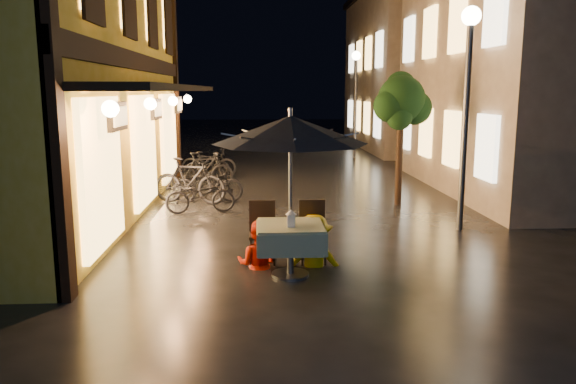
{
  "coord_description": "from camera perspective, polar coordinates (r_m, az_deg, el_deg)",
  "views": [
    {
      "loc": [
        -0.98,
        -8.51,
        2.7
      ],
      "look_at": [
        -0.49,
        0.03,
        1.15
      ],
      "focal_mm": 35.0,
      "sensor_mm": 36.0,
      "label": 1
    }
  ],
  "objects": [
    {
      "name": "streetlamp_far",
      "position": [
        22.86,
        6.89,
        10.75
      ],
      "size": [
        0.36,
        0.36,
        4.23
      ],
      "color": "#59595E",
      "rests_on": "ground"
    },
    {
      "name": "cafe_chair_left",
      "position": [
        8.93,
        -2.62,
        -3.73
      ],
      "size": [
        0.42,
        0.42,
        0.97
      ],
      "color": "black",
      "rests_on": "ground"
    },
    {
      "name": "bicycle_1",
      "position": [
        13.71,
        -9.96,
        1.13
      ],
      "size": [
        1.92,
        1.07,
        1.11
      ],
      "primitive_type": "imported",
      "rotation": [
        0.0,
        0.0,
        1.26
      ],
      "color": "black",
      "rests_on": "ground"
    },
    {
      "name": "table_lantern",
      "position": [
        8.0,
        0.3,
        -2.59
      ],
      "size": [
        0.16,
        0.16,
        0.25
      ],
      "color": "white",
      "rests_on": "cafe_table"
    },
    {
      "name": "cafe_chair_right",
      "position": [
        8.98,
        2.51,
        -3.66
      ],
      "size": [
        0.42,
        0.42,
        0.97
      ],
      "color": "black",
      "rests_on": "ground"
    },
    {
      "name": "bicycle_5",
      "position": [
        17.28,
        -8.21,
        2.67
      ],
      "size": [
        1.51,
        0.99,
        0.89
      ],
      "primitive_type": "imported",
      "rotation": [
        0.0,
        0.0,
        2.0
      ],
      "color": "black",
      "rests_on": "ground"
    },
    {
      "name": "east_building_near",
      "position": [
        17.25,
        26.74,
        11.57
      ],
      "size": [
        7.3,
        9.3,
        6.8
      ],
      "color": "#B9A795",
      "rests_on": "ground"
    },
    {
      "name": "person_yellow",
      "position": [
        8.71,
        2.67,
        -2.48
      ],
      "size": [
        1.04,
        0.65,
        1.55
      ],
      "primitive_type": "imported",
      "rotation": [
        0.0,
        0.0,
        3.07
      ],
      "color": "yellow",
      "rests_on": "ground"
    },
    {
      "name": "ground",
      "position": [
        8.98,
        3.16,
        -7.24
      ],
      "size": [
        90.0,
        90.0,
        0.0
      ],
      "primitive_type": "plane",
      "color": "black",
      "rests_on": "ground"
    },
    {
      "name": "west_building",
      "position": [
        13.42,
        -24.71,
        13.69
      ],
      "size": [
        5.9,
        11.4,
        7.4
      ],
      "color": "gold",
      "rests_on": "ground"
    },
    {
      "name": "bicycle_0",
      "position": [
        12.61,
        -8.9,
        -0.34
      ],
      "size": [
        1.6,
        0.76,
        0.8
      ],
      "primitive_type": "imported",
      "rotation": [
        0.0,
        0.0,
        1.72
      ],
      "color": "black",
      "rests_on": "ground"
    },
    {
      "name": "streetlamp_near",
      "position": [
        11.24,
        17.8,
        10.91
      ],
      "size": [
        0.36,
        0.36,
        4.23
      ],
      "color": "#59595E",
      "rests_on": "ground"
    },
    {
      "name": "bicycle_6",
      "position": [
        17.92,
        -8.06,
        3.01
      ],
      "size": [
        1.85,
        0.93,
        0.93
      ],
      "primitive_type": "imported",
      "rotation": [
        0.0,
        0.0,
        1.38
      ],
      "color": "black",
      "rests_on": "ground"
    },
    {
      "name": "bicycle_4",
      "position": [
        15.95,
        -9.05,
        1.92
      ],
      "size": [
        1.67,
        1.1,
        0.83
      ],
      "primitive_type": "imported",
      "rotation": [
        0.0,
        0.0,
        1.95
      ],
      "color": "black",
      "rests_on": "ground"
    },
    {
      "name": "cafe_table",
      "position": [
        8.22,
        0.24,
        -4.61
      ],
      "size": [
        0.99,
        0.99,
        0.78
      ],
      "color": "#59595E",
      "rests_on": "ground"
    },
    {
      "name": "bicycle_2",
      "position": [
        13.82,
        -8.15,
        0.82
      ],
      "size": [
        1.75,
        0.69,
        0.91
      ],
      "primitive_type": "imported",
      "rotation": [
        0.0,
        0.0,
        1.52
      ],
      "color": "black",
      "rests_on": "ground"
    },
    {
      "name": "patio_umbrella",
      "position": [
        7.97,
        0.25,
        6.3
      ],
      "size": [
        2.24,
        2.24,
        2.46
      ],
      "color": "#59595E",
      "rests_on": "ground"
    },
    {
      "name": "street_tree",
      "position": [
        13.46,
        11.48,
        8.89
      ],
      "size": [
        1.43,
        1.2,
        3.15
      ],
      "color": "black",
      "rests_on": "ground"
    },
    {
      "name": "person_orange",
      "position": [
        8.68,
        -3.09,
        -3.06
      ],
      "size": [
        0.79,
        0.67,
        1.4
      ],
      "primitive_type": "imported",
      "rotation": [
        0.0,
        0.0,
        2.9
      ],
      "color": "red",
      "rests_on": "ground"
    },
    {
      "name": "east_building_far",
      "position": [
        27.84,
        14.78,
        11.92
      ],
      "size": [
        7.3,
        10.3,
        7.3
      ],
      "color": "#B9A795",
      "rests_on": "ground"
    },
    {
      "name": "bicycle_3",
      "position": [
        15.81,
        -8.56,
        2.19
      ],
      "size": [
        1.76,
        0.96,
        1.02
      ],
      "primitive_type": "imported",
      "rotation": [
        0.0,
        0.0,
        1.88
      ],
      "color": "black",
      "rests_on": "ground"
    }
  ]
}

